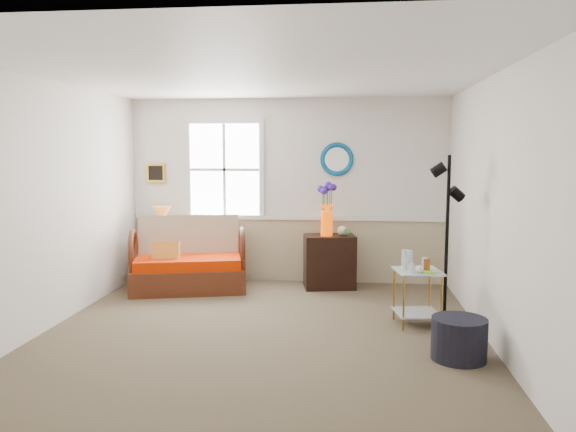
# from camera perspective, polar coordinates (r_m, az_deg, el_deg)

# --- Properties ---
(floor) EXTENTS (4.50, 5.00, 0.01)m
(floor) POSITION_cam_1_polar(r_m,az_deg,el_deg) (5.81, -2.81, -12.11)
(floor) COLOR brown
(floor) RESTS_ON ground
(ceiling) EXTENTS (4.50, 5.00, 0.01)m
(ceiling) POSITION_cam_1_polar(r_m,az_deg,el_deg) (5.55, -2.96, 14.24)
(ceiling) COLOR white
(ceiling) RESTS_ON walls
(walls) EXTENTS (4.51, 5.01, 2.60)m
(walls) POSITION_cam_1_polar(r_m,az_deg,el_deg) (5.53, -2.88, 0.76)
(walls) COLOR silver
(walls) RESTS_ON floor
(wainscot) EXTENTS (4.46, 0.02, 0.90)m
(wainscot) POSITION_cam_1_polar(r_m,az_deg,el_deg) (8.08, -0.09, -3.46)
(wainscot) COLOR tan
(wainscot) RESTS_ON walls
(chair_rail) EXTENTS (4.46, 0.04, 0.06)m
(chair_rail) POSITION_cam_1_polar(r_m,az_deg,el_deg) (8.00, -0.09, -0.16)
(chair_rail) COLOR white
(chair_rail) RESTS_ON walls
(window) EXTENTS (1.14, 0.06, 1.44)m
(window) POSITION_cam_1_polar(r_m,az_deg,el_deg) (8.10, -6.46, 4.70)
(window) COLOR white
(window) RESTS_ON walls
(picture) EXTENTS (0.28, 0.03, 0.28)m
(picture) POSITION_cam_1_polar(r_m,az_deg,el_deg) (8.39, -13.27, 4.29)
(picture) COLOR #B68C2B
(picture) RESTS_ON walls
(mirror) EXTENTS (0.47, 0.07, 0.47)m
(mirror) POSITION_cam_1_polar(r_m,az_deg,el_deg) (7.91, 4.98, 5.76)
(mirror) COLOR #0F78A3
(mirror) RESTS_ON walls
(loveseat) EXTENTS (1.65, 1.18, 0.97)m
(loveseat) POSITION_cam_1_polar(r_m,az_deg,el_deg) (7.66, -10.08, -3.84)
(loveseat) COLOR #632D17
(loveseat) RESTS_ON floor
(throw_pillow) EXTENTS (0.37, 0.13, 0.36)m
(throw_pillow) POSITION_cam_1_polar(r_m,az_deg,el_deg) (7.59, -12.32, -3.91)
(throw_pillow) COLOR orange
(throw_pillow) RESTS_ON loveseat
(lamp_stand) EXTENTS (0.40, 0.40, 0.58)m
(lamp_stand) POSITION_cam_1_polar(r_m,az_deg,el_deg) (8.28, -12.23, -4.48)
(lamp_stand) COLOR black
(lamp_stand) RESTS_ON floor
(table_lamp) EXTENTS (0.28, 0.28, 0.50)m
(table_lamp) POSITION_cam_1_polar(r_m,az_deg,el_deg) (8.18, -12.64, -0.78)
(table_lamp) COLOR orange
(table_lamp) RESTS_ON lamp_stand
(potted_plant) EXTENTS (0.42, 0.45, 0.30)m
(potted_plant) POSITION_cam_1_polar(r_m,az_deg,el_deg) (8.12, -11.58, -1.53)
(potted_plant) COLOR #3E6731
(potted_plant) RESTS_ON lamp_stand
(cabinet) EXTENTS (0.74, 0.55, 0.73)m
(cabinet) POSITION_cam_1_polar(r_m,az_deg,el_deg) (7.71, 4.23, -4.63)
(cabinet) COLOR black
(cabinet) RESTS_ON floor
(flower_vase) EXTENTS (0.28, 0.28, 0.70)m
(flower_vase) POSITION_cam_1_polar(r_m,az_deg,el_deg) (7.55, 3.97, 0.63)
(flower_vase) COLOR #D24000
(flower_vase) RESTS_ON cabinet
(side_table) EXTENTS (0.54, 0.54, 0.60)m
(side_table) POSITION_cam_1_polar(r_m,az_deg,el_deg) (6.24, 12.98, -8.09)
(side_table) COLOR #A87D24
(side_table) RESTS_ON floor
(tabletop_items) EXTENTS (0.48, 0.48, 0.21)m
(tabletop_items) POSITION_cam_1_polar(r_m,az_deg,el_deg) (6.15, 13.03, -4.42)
(tabletop_items) COLOR silver
(tabletop_items) RESTS_ON side_table
(floor_lamp) EXTENTS (0.31, 0.31, 1.82)m
(floor_lamp) POSITION_cam_1_polar(r_m,az_deg,el_deg) (6.12, 15.82, -2.59)
(floor_lamp) COLOR black
(floor_lamp) RESTS_ON floor
(ottoman) EXTENTS (0.61, 0.61, 0.38)m
(ottoman) POSITION_cam_1_polar(r_m,az_deg,el_deg) (5.37, 16.98, -11.84)
(ottoman) COLOR black
(ottoman) RESTS_ON floor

